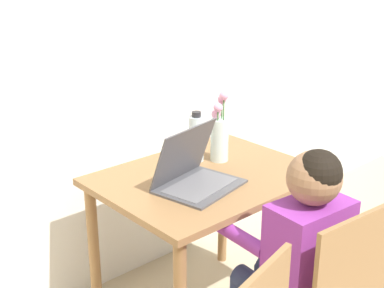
# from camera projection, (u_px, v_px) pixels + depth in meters

# --- Properties ---
(wall_back) EXTENTS (6.40, 0.05, 2.50)m
(wall_back) POSITION_uv_depth(u_px,v_px,m) (130.00, 43.00, 2.61)
(wall_back) COLOR white
(wall_back) RESTS_ON ground_plane
(dining_table) EXTENTS (0.93, 0.71, 0.75)m
(dining_table) POSITION_uv_depth(u_px,v_px,m) (206.00, 198.00, 2.39)
(dining_table) COLOR olive
(dining_table) RESTS_ON ground_plane
(person_seated) EXTENTS (0.33, 0.44, 1.07)m
(person_seated) POSITION_uv_depth(u_px,v_px,m) (297.00, 248.00, 1.91)
(person_seated) COLOR purple
(person_seated) RESTS_ON ground_plane
(laptop) EXTENTS (0.39, 0.33, 0.26)m
(laptop) POSITION_uv_depth(u_px,v_px,m) (193.00, 173.00, 2.22)
(laptop) COLOR #4C4C51
(laptop) RESTS_ON dining_table
(flower_vase) EXTENTS (0.08, 0.08, 0.34)m
(flower_vase) POSITION_uv_depth(u_px,v_px,m) (220.00, 134.00, 2.47)
(flower_vase) COLOR silver
(flower_vase) RESTS_ON dining_table
(water_bottle) EXTENTS (0.07, 0.07, 0.24)m
(water_bottle) POSITION_uv_depth(u_px,v_px,m) (196.00, 138.00, 2.47)
(water_bottle) COLOR silver
(water_bottle) RESTS_ON dining_table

